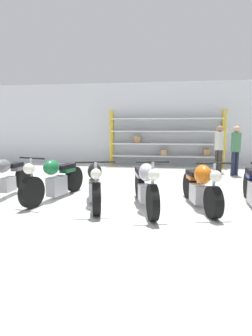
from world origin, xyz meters
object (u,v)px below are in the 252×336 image
(motorcycle_green, at_px, (55,179))
(motorcycle_orange, at_px, (200,186))
(person_near_rack, at_px, (219,145))
(motorcycle_black, at_px, (95,184))
(motorcycle_silver, at_px, (145,185))
(person_browsing, at_px, (236,147))
(motorcycle_grey, at_px, (5,177))
(shelving_rack, at_px, (166,139))

(motorcycle_green, xyz_separation_m, motorcycle_orange, (3.18, -0.23, -0.02))
(motorcycle_orange, height_order, person_near_rack, person_near_rack)
(motorcycle_black, distance_m, motorcycle_silver, 1.10)
(motorcycle_silver, distance_m, person_browsing, 5.08)
(motorcycle_green, height_order, person_near_rack, person_near_rack)
(motorcycle_black, distance_m, person_near_rack, 5.78)
(motorcycle_grey, height_order, motorcycle_orange, motorcycle_grey)
(motorcycle_silver, bearing_deg, person_near_rack, 140.00)
(motorcycle_black, relative_size, person_browsing, 1.25)
(motorcycle_orange, distance_m, person_browsing, 4.36)
(shelving_rack, relative_size, motorcycle_grey, 2.20)
(person_near_rack, bearing_deg, person_browsing, 93.85)
(motorcycle_orange, bearing_deg, motorcycle_green, -105.27)
(motorcycle_grey, xyz_separation_m, motorcycle_black, (2.16, -0.21, -0.05))
(motorcycle_black, xyz_separation_m, motorcycle_orange, (2.18, 0.05, -0.00))
(motorcycle_green, height_order, motorcycle_silver, motorcycle_silver)
(motorcycle_green, bearing_deg, motorcycle_grey, -72.68)
(motorcycle_grey, distance_m, motorcycle_black, 2.17)
(person_browsing, bearing_deg, motorcycle_grey, 86.51)
(motorcycle_grey, distance_m, motorcycle_silver, 3.27)
(motorcycle_black, xyz_separation_m, motorcycle_silver, (1.08, -0.18, 0.04))
(person_browsing, bearing_deg, motorcycle_silver, 110.57)
(motorcycle_grey, xyz_separation_m, motorcycle_silver, (3.24, -0.39, -0.01))
(shelving_rack, relative_size, motorcycle_green, 2.26)
(motorcycle_black, height_order, motorcycle_orange, motorcycle_orange)
(person_browsing, relative_size, person_near_rack, 0.99)
(motorcycle_black, bearing_deg, motorcycle_orange, 75.02)
(shelving_rack, height_order, motorcycle_grey, shelving_rack)
(motorcycle_grey, relative_size, motorcycle_silver, 1.06)
(motorcycle_green, xyz_separation_m, motorcycle_silver, (2.08, -0.46, 0.03))
(motorcycle_orange, bearing_deg, motorcycle_black, -99.81)
(motorcycle_green, xyz_separation_m, person_browsing, (4.89, 3.74, 0.55))
(motorcycle_orange, bearing_deg, person_browsing, 145.56)
(motorcycle_green, relative_size, person_near_rack, 1.26)
(person_browsing, distance_m, person_near_rack, 0.72)
(shelving_rack, bearing_deg, motorcycle_silver, -94.56)
(motorcycle_grey, bearing_deg, motorcycle_green, 93.29)
(motorcycle_green, bearing_deg, motorcycle_orange, 99.91)
(shelving_rack, distance_m, person_near_rack, 2.46)
(person_browsing, bearing_deg, motorcycle_green, 91.76)
(person_browsing, height_order, person_near_rack, person_near_rack)
(person_browsing, bearing_deg, person_near_rack, 0.75)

